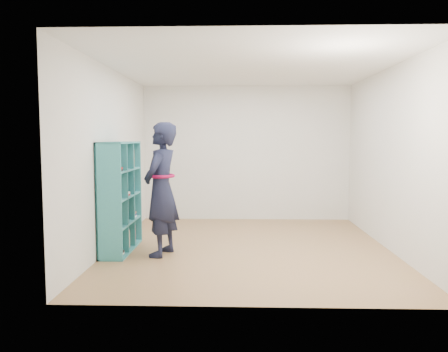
{
  "coord_description": "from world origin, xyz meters",
  "views": [
    {
      "loc": [
        -0.16,
        -6.26,
        1.6
      ],
      "look_at": [
        -0.37,
        0.3,
        1.02
      ],
      "focal_mm": 35.0,
      "sensor_mm": 36.0,
      "label": 1
    }
  ],
  "objects": [
    {
      "name": "bookshelf",
      "position": [
        -1.85,
        -0.22,
        0.75
      ],
      "size": [
        0.34,
        1.16,
        1.54
      ],
      "color": "teal",
      "rests_on": "floor"
    },
    {
      "name": "wall_back",
      "position": [
        0.0,
        2.25,
        1.3
      ],
      "size": [
        4.0,
        0.02,
        2.6
      ],
      "primitive_type": "cube",
      "color": "silver",
      "rests_on": "floor"
    },
    {
      "name": "wall_left",
      "position": [
        -2.0,
        0.0,
        1.3
      ],
      "size": [
        0.02,
        4.5,
        2.6
      ],
      "primitive_type": "cube",
      "color": "silver",
      "rests_on": "floor"
    },
    {
      "name": "smartphone",
      "position": [
        -1.31,
        -0.31,
        1.02
      ],
      "size": [
        0.04,
        0.11,
        0.14
      ],
      "rotation": [
        0.37,
        0.0,
        -0.25
      ],
      "color": "silver",
      "rests_on": "person"
    },
    {
      "name": "wall_front",
      "position": [
        0.0,
        -2.25,
        1.3
      ],
      "size": [
        4.0,
        0.02,
        2.6
      ],
      "primitive_type": "cube",
      "color": "silver",
      "rests_on": "floor"
    },
    {
      "name": "wall_right",
      "position": [
        2.0,
        0.0,
        1.3
      ],
      "size": [
        0.02,
        4.5,
        2.6
      ],
      "primitive_type": "cube",
      "color": "silver",
      "rests_on": "floor"
    },
    {
      "name": "floor",
      "position": [
        0.0,
        0.0,
        0.0
      ],
      "size": [
        4.5,
        4.5,
        0.0
      ],
      "primitive_type": "plane",
      "color": "olive",
      "rests_on": "ground"
    },
    {
      "name": "person",
      "position": [
        -1.2,
        -0.44,
        0.91
      ],
      "size": [
        0.58,
        0.74,
        1.81
      ],
      "rotation": [
        0.0,
        0.0,
        -1.81
      ],
      "color": "black",
      "rests_on": "floor"
    },
    {
      "name": "ceiling",
      "position": [
        0.0,
        0.0,
        2.6
      ],
      "size": [
        4.5,
        4.5,
        0.0
      ],
      "primitive_type": "plane",
      "color": "white",
      "rests_on": "wall_back"
    }
  ]
}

